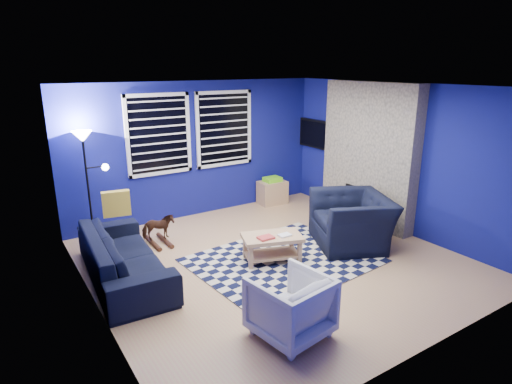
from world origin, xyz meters
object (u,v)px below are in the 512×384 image
(rocking_horse, at_px, (158,227))
(coffee_table, at_px, (272,243))
(cabinet, at_px, (272,192))
(tv, at_px, (316,134))
(armchair_big, at_px, (352,221))
(armchair_bent, at_px, (290,306))
(sofa, at_px, (124,256))
(floor_lamp, at_px, (85,152))

(rocking_horse, distance_m, coffee_table, 1.91)
(cabinet, bearing_deg, tv, -11.75)
(rocking_horse, bearing_deg, cabinet, -61.91)
(rocking_horse, bearing_deg, armchair_big, -110.03)
(armchair_bent, bearing_deg, rocking_horse, -92.75)
(sofa, bearing_deg, armchair_big, -100.07)
(sofa, bearing_deg, floor_lamp, 4.87)
(floor_lamp, bearing_deg, armchair_big, -35.35)
(sofa, distance_m, armchair_bent, 2.47)
(armchair_big, xyz_separation_m, floor_lamp, (-3.40, 2.41, 1.07))
(armchair_bent, relative_size, coffee_table, 0.78)
(armchair_big, xyz_separation_m, coffee_table, (-1.42, 0.18, -0.11))
(armchair_big, distance_m, rocking_horse, 3.08)
(armchair_bent, height_order, cabinet, armchair_bent)
(armchair_bent, relative_size, floor_lamp, 0.42)
(coffee_table, bearing_deg, rocking_horse, 127.38)
(floor_lamp, bearing_deg, rocking_horse, -41.18)
(cabinet, height_order, floor_lamp, floor_lamp)
(tv, relative_size, sofa, 0.45)
(tv, relative_size, armchair_big, 0.81)
(armchair_bent, distance_m, coffee_table, 1.78)
(sofa, xyz_separation_m, armchair_big, (3.37, -0.84, 0.08))
(tv, bearing_deg, floor_lamp, 176.85)
(coffee_table, bearing_deg, cabinet, 54.85)
(coffee_table, distance_m, floor_lamp, 3.21)
(tv, relative_size, rocking_horse, 2.00)
(rocking_horse, distance_m, floor_lamp, 1.62)
(armchair_bent, bearing_deg, cabinet, -131.03)
(armchair_big, bearing_deg, sofa, -79.12)
(armchair_big, height_order, floor_lamp, floor_lamp)
(floor_lamp, bearing_deg, sofa, -88.98)
(rocking_horse, height_order, coffee_table, rocking_horse)
(tv, distance_m, armchair_big, 2.62)
(sofa, height_order, cabinet, sofa)
(coffee_table, xyz_separation_m, floor_lamp, (-1.98, 2.24, 1.18))
(coffee_table, height_order, floor_lamp, floor_lamp)
(rocking_horse, relative_size, cabinet, 0.85)
(rocking_horse, bearing_deg, sofa, 150.28)
(sofa, height_order, coffee_table, sofa)
(tv, height_order, rocking_horse, tv)
(cabinet, bearing_deg, coffee_table, -121.66)
(armchair_big, height_order, coffee_table, armchair_big)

